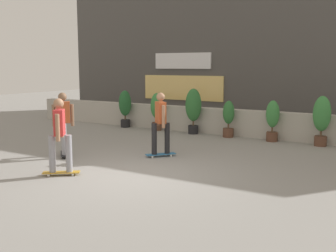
# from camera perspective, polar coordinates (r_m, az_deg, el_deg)

# --- Properties ---
(ground_plane) EXTENTS (48.00, 48.00, 0.00)m
(ground_plane) POSITION_cam_1_polar(r_m,az_deg,el_deg) (9.09, -4.92, -6.82)
(ground_plane) COLOR gray
(planter_wall) EXTENTS (18.00, 0.40, 0.90)m
(planter_wall) POSITION_cam_1_polar(r_m,az_deg,el_deg) (14.21, 9.41, 0.49)
(planter_wall) COLOR #B2ADA3
(planter_wall) RESTS_ON ground
(building_backdrop) EXTENTS (20.00, 2.08, 6.50)m
(building_backdrop) POSITION_cam_1_polar(r_m,az_deg,el_deg) (17.87, 14.46, 10.95)
(building_backdrop) COLOR #4C4947
(building_backdrop) RESTS_ON ground
(potted_plant_0) EXTENTS (0.48, 0.48, 1.44)m
(potted_plant_0) POSITION_cam_1_polar(r_m,az_deg,el_deg) (15.93, -6.04, 2.78)
(potted_plant_0) COLOR black
(potted_plant_0) RESTS_ON ground
(potted_plant_1) EXTENTS (0.46, 0.46, 1.39)m
(potted_plant_1) POSITION_cam_1_polar(r_m,az_deg,el_deg) (15.10, -1.59, 2.38)
(potted_plant_1) COLOR brown
(potted_plant_1) RESTS_ON ground
(potted_plant_2) EXTENTS (0.56, 0.56, 1.60)m
(potted_plant_2) POSITION_cam_1_polar(r_m,az_deg,el_deg) (14.32, 3.57, 2.62)
(potted_plant_2) COLOR black
(potted_plant_2) RESTS_ON ground
(potted_plant_3) EXTENTS (0.38, 0.38, 1.23)m
(potted_plant_3) POSITION_cam_1_polar(r_m,az_deg,el_deg) (13.79, 8.47, 1.17)
(potted_plant_3) COLOR brown
(potted_plant_3) RESTS_ON ground
(potted_plant_4) EXTENTS (0.42, 0.42, 1.31)m
(potted_plant_4) POSITION_cam_1_polar(r_m,az_deg,el_deg) (13.29, 14.43, 0.99)
(potted_plant_4) COLOR brown
(potted_plant_4) RESTS_ON ground
(potted_plant_5) EXTENTS (0.52, 0.52, 1.51)m
(potted_plant_5) POSITION_cam_1_polar(r_m,az_deg,el_deg) (12.93, 20.73, 1.19)
(potted_plant_5) COLOR brown
(potted_plant_5) RESTS_ON ground
(skater_far_left) EXTENTS (0.66, 0.74, 1.70)m
(skater_far_left) POSITION_cam_1_polar(r_m,az_deg,el_deg) (10.66, -1.04, 0.64)
(skater_far_left) COLOR #266699
(skater_far_left) RESTS_ON ground
(skater_by_wall_left) EXTENTS (0.71, 0.70, 1.70)m
(skater_by_wall_left) POSITION_cam_1_polar(r_m,az_deg,el_deg) (11.05, -14.45, 0.65)
(skater_by_wall_left) COLOR black
(skater_by_wall_left) RESTS_ON ground
(skater_far_right) EXTENTS (0.76, 0.64, 1.70)m
(skater_far_right) POSITION_cam_1_polar(r_m,az_deg,el_deg) (9.12, -14.93, -0.97)
(skater_far_right) COLOR #BF8C26
(skater_far_right) RESTS_ON ground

